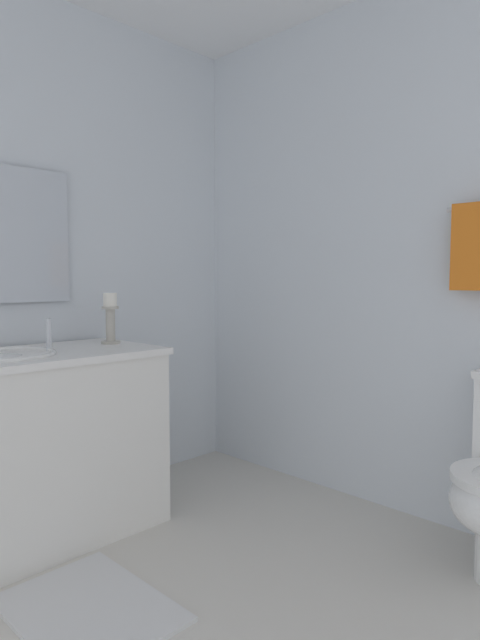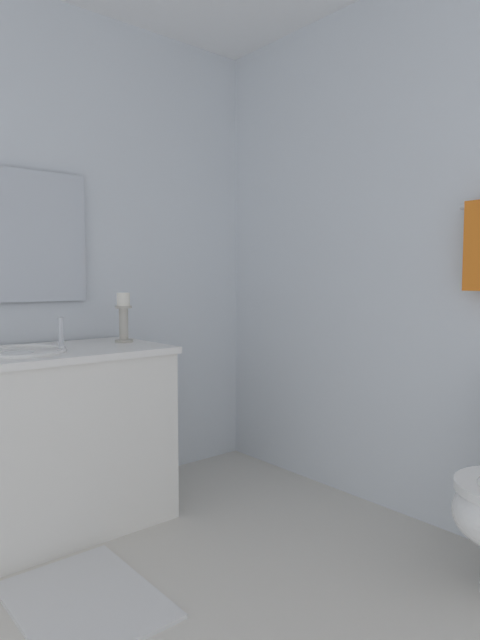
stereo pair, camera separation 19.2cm
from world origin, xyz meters
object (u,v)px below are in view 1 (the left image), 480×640
object	(u,v)px
vanity_cabinet	(8,452)
candle_holder_tall	(110,317)
bath_mat	(89,609)
sink_basin	(5,365)

from	to	relation	value
vanity_cabinet	candle_holder_tall	distance (m)	0.74
bath_mat	sink_basin	bearing A→B (deg)	179.91
sink_basin	candle_holder_tall	size ratio (longest dim) A/B	1.66
sink_basin	bath_mat	world-z (taller)	sink_basin
vanity_cabinet	sink_basin	world-z (taller)	sink_basin
candle_holder_tall	bath_mat	world-z (taller)	candle_holder_tall
candle_holder_tall	vanity_cabinet	bearing A→B (deg)	-85.22
vanity_cabinet	sink_basin	size ratio (longest dim) A/B	3.18
sink_basin	candle_holder_tall	bearing A→B (deg)	94.78
bath_mat	vanity_cabinet	bearing A→B (deg)	-180.00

